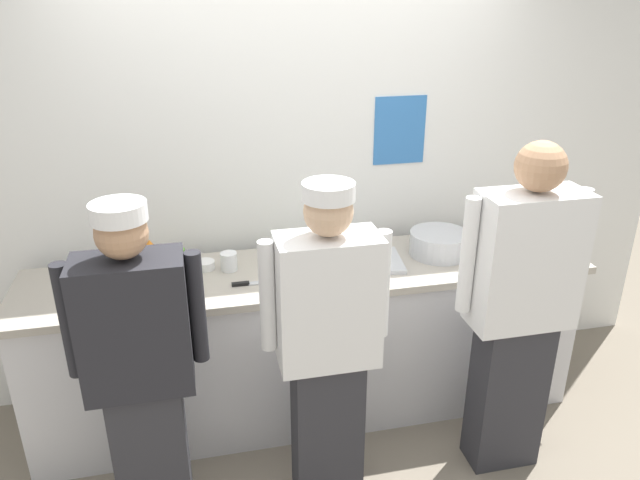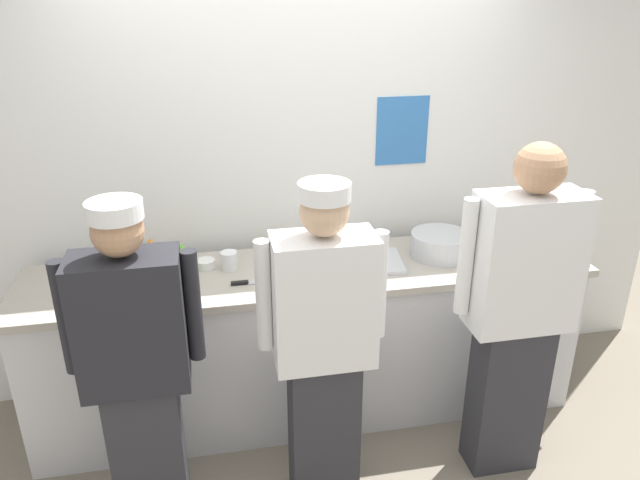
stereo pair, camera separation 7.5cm
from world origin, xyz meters
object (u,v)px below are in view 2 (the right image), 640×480
plate_stack_front (129,283)px  ramekin_red_sauce (102,271)px  chef_center (324,342)px  mixing_bowl_steel (440,245)px  squeeze_bottle_spare (284,249)px  chef_near_left (137,366)px  squeeze_bottle_secondary (180,260)px  sheet_tray (355,262)px  deli_cup (229,260)px  squeeze_bottle_primary (152,256)px  ramekin_yellow_sauce (206,263)px  chef_far_right (519,310)px  chefs_knife (253,282)px

plate_stack_front → ramekin_red_sauce: (-0.16, 0.19, -0.01)m
chef_center → mixing_bowl_steel: size_ratio=4.83×
plate_stack_front → squeeze_bottle_spare: size_ratio=1.10×
chef_near_left → squeeze_bottle_secondary: (0.19, 0.68, 0.17)m
sheet_tray → deli_cup: deli_cup is taller
chef_near_left → squeeze_bottle_primary: chef_near_left is taller
chef_center → ramekin_yellow_sauce: 0.91m
mixing_bowl_steel → chef_far_right: bearing=-77.9°
ramekin_red_sauce → mixing_bowl_steel: bearing=-3.5°
chef_center → ramekin_yellow_sauce: size_ratio=15.71×
chef_near_left → squeeze_bottle_secondary: 0.72m
plate_stack_front → deli_cup: bearing=15.1°
chef_near_left → mixing_bowl_steel: bearing=22.3°
plate_stack_front → deli_cup: size_ratio=2.34×
squeeze_bottle_primary → sheet_tray: bearing=-5.4°
squeeze_bottle_primary → chefs_knife: size_ratio=0.74×
chef_center → squeeze_bottle_secondary: (-0.63, 0.67, 0.16)m
mixing_bowl_steel → squeeze_bottle_spare: bearing=177.9°
plate_stack_front → ramekin_yellow_sauce: 0.42m
squeeze_bottle_primary → ramekin_yellow_sauce: squeeze_bottle_primary is taller
sheet_tray → ramekin_red_sauce: bearing=174.4°
chef_near_left → squeeze_bottle_primary: 0.77m
mixing_bowl_steel → squeeze_bottle_primary: bearing=177.1°
ramekin_red_sauce → deli_cup: 0.67m
sheet_tray → ramekin_red_sauce: ramekin_red_sauce is taller
squeeze_bottle_primary → chefs_knife: 0.56m
chef_near_left → deli_cup: size_ratio=16.03×
chef_near_left → ramekin_yellow_sauce: chef_near_left is taller
mixing_bowl_steel → squeeze_bottle_secondary: size_ratio=1.65×
chef_far_right → plate_stack_front: chef_far_right is taller
ramekin_yellow_sauce → deli_cup: 0.13m
plate_stack_front → ramekin_yellow_sauce: plate_stack_front is taller
squeeze_bottle_primary → mixing_bowl_steel: bearing=-2.9°
ramekin_yellow_sauce → chefs_knife: bearing=-45.2°
mixing_bowl_steel → squeeze_bottle_secondary: squeeze_bottle_secondary is taller
squeeze_bottle_primary → ramekin_yellow_sauce: 0.29m
mixing_bowl_steel → ramekin_yellow_sauce: (-1.31, 0.10, -0.04)m
sheet_tray → ramekin_red_sauce: 1.36m
chef_far_right → chefs_knife: 1.32m
ramekin_red_sauce → deli_cup: size_ratio=0.99×
chef_center → ramekin_red_sauce: size_ratio=16.38×
plate_stack_front → mixing_bowl_steel: mixing_bowl_steel is taller
mixing_bowl_steel → chefs_knife: size_ratio=1.21×
squeeze_bottle_secondary → chef_center: bearing=-46.9°
plate_stack_front → chefs_knife: 0.62m
squeeze_bottle_spare → ramekin_red_sauce: (-0.96, 0.08, -0.08)m
plate_stack_front → chefs_knife: size_ratio=0.84×
chef_near_left → plate_stack_front: bearing=96.7°
sheet_tray → deli_cup: size_ratio=5.14×
chef_center → ramekin_red_sauce: chef_center is taller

